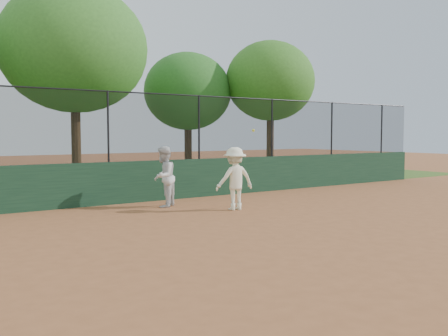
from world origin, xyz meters
TOP-DOWN VIEW (x-y plane):
  - ground at (0.00, 0.00)m, footprint 80.00×80.00m
  - back_wall at (0.00, 6.00)m, footprint 26.00×0.20m
  - grass_strip at (0.00, 12.00)m, footprint 36.00×12.00m
  - player_second at (0.55, 4.71)m, footprint 1.02×1.01m
  - player_main at (1.84, 3.19)m, footprint 1.13×0.74m
  - fence_assembly at (-0.03, 6.00)m, footprint 26.00×0.06m
  - tree_2 at (0.50, 11.72)m, footprint 5.66×5.14m
  - tree_3 at (6.46, 13.30)m, footprint 4.28×3.89m
  - tree_4 at (9.99, 11.39)m, footprint 4.47×4.06m

SIDE VIEW (x-z plane):
  - ground at x=0.00m, z-range 0.00..0.00m
  - grass_strip at x=0.00m, z-range 0.00..0.01m
  - back_wall at x=0.00m, z-range 0.00..1.20m
  - player_main at x=1.84m, z-range -0.24..1.88m
  - player_second at x=0.55m, z-range 0.00..1.66m
  - fence_assembly at x=-0.03m, z-range 1.24..3.24m
  - tree_3 at x=6.46m, z-range 1.07..6.92m
  - tree_4 at x=9.99m, z-range 1.29..7.77m
  - tree_2 at x=0.50m, z-range 1.38..9.06m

